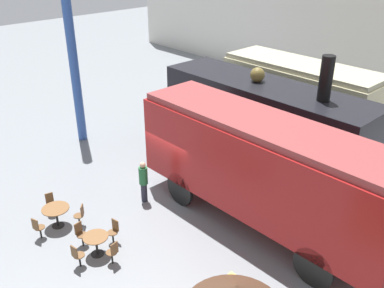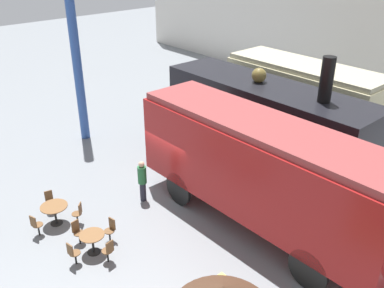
{
  "view_description": "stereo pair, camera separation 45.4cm",
  "coord_description": "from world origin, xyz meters",
  "px_view_note": "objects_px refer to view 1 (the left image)",
  "views": [
    {
      "loc": [
        11.26,
        -9.92,
        9.48
      ],
      "look_at": [
        -0.4,
        1.0,
        1.6
      ],
      "focal_mm": 40.0,
      "sensor_mm": 36.0,
      "label": 1
    },
    {
      "loc": [
        11.56,
        -9.58,
        9.48
      ],
      "look_at": [
        -0.4,
        1.0,
        1.6
      ],
      "focal_mm": 40.0,
      "sensor_mm": 36.0,
      "label": 2
    }
  ],
  "objects_px": {
    "cafe_table_mid": "(96,240)",
    "visitor_person": "(143,180)",
    "cafe_table_far": "(56,211)",
    "streamlined_locomotive": "(282,174)",
    "steam_locomotive": "(264,116)",
    "passenger_coach_vintage": "(300,91)"
  },
  "relations": [
    {
      "from": "cafe_table_mid",
      "to": "visitor_person",
      "type": "distance_m",
      "value": 3.39
    },
    {
      "from": "cafe_table_mid",
      "to": "cafe_table_far",
      "type": "height_order",
      "value": "cafe_table_far"
    },
    {
      "from": "streamlined_locomotive",
      "to": "visitor_person",
      "type": "distance_m",
      "value": 5.44
    },
    {
      "from": "streamlined_locomotive",
      "to": "cafe_table_mid",
      "type": "bearing_deg",
      "value": -123.22
    },
    {
      "from": "cafe_table_far",
      "to": "visitor_person",
      "type": "xyz_separation_m",
      "value": [
        0.85,
        3.26,
        0.32
      ]
    },
    {
      "from": "steam_locomotive",
      "to": "visitor_person",
      "type": "bearing_deg",
      "value": -99.81
    },
    {
      "from": "cafe_table_far",
      "to": "visitor_person",
      "type": "distance_m",
      "value": 3.39
    },
    {
      "from": "steam_locomotive",
      "to": "passenger_coach_vintage",
      "type": "bearing_deg",
      "value": 102.5
    },
    {
      "from": "cafe_table_mid",
      "to": "cafe_table_far",
      "type": "distance_m",
      "value": 2.3
    },
    {
      "from": "passenger_coach_vintage",
      "to": "cafe_table_far",
      "type": "relative_size",
      "value": 8.57
    },
    {
      "from": "visitor_person",
      "to": "cafe_table_mid",
      "type": "bearing_deg",
      "value": -64.75
    },
    {
      "from": "streamlined_locomotive",
      "to": "cafe_table_mid",
      "type": "relative_size",
      "value": 14.39
    },
    {
      "from": "streamlined_locomotive",
      "to": "visitor_person",
      "type": "xyz_separation_m",
      "value": [
        -4.8,
        -2.09,
        -1.48
      ]
    },
    {
      "from": "streamlined_locomotive",
      "to": "cafe_table_mid",
      "type": "height_order",
      "value": "streamlined_locomotive"
    },
    {
      "from": "passenger_coach_vintage",
      "to": "visitor_person",
      "type": "distance_m",
      "value": 10.19
    },
    {
      "from": "steam_locomotive",
      "to": "cafe_table_far",
      "type": "distance_m",
      "value": 9.55
    },
    {
      "from": "steam_locomotive",
      "to": "cafe_table_mid",
      "type": "xyz_separation_m",
      "value": [
        0.41,
        -9.0,
        -1.68
      ]
    },
    {
      "from": "cafe_table_far",
      "to": "visitor_person",
      "type": "relative_size",
      "value": 0.56
    },
    {
      "from": "cafe_table_mid",
      "to": "cafe_table_far",
      "type": "bearing_deg",
      "value": -174.51
    },
    {
      "from": "streamlined_locomotive",
      "to": "cafe_table_far",
      "type": "relative_size",
      "value": 12.24
    },
    {
      "from": "steam_locomotive",
      "to": "streamlined_locomotive",
      "type": "distance_m",
      "value": 5.4
    },
    {
      "from": "steam_locomotive",
      "to": "cafe_table_far",
      "type": "height_order",
      "value": "steam_locomotive"
    }
  ]
}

